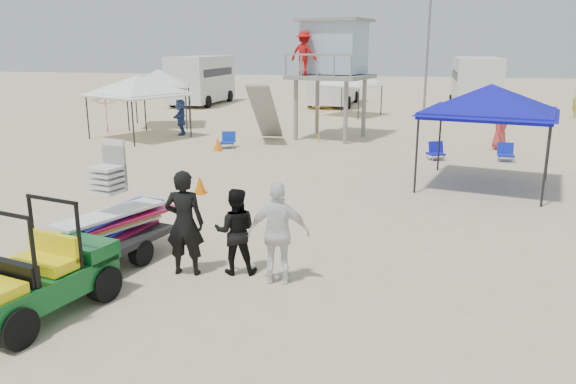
% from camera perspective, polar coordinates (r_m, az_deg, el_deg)
% --- Properties ---
extents(ground, '(140.00, 140.00, 0.00)m').
position_cam_1_polar(ground, '(8.41, -8.28, -13.53)').
color(ground, beige).
rests_on(ground, ground).
extents(utility_cart, '(1.59, 2.44, 1.71)m').
position_cam_1_polar(utility_cart, '(9.14, -24.45, -6.89)').
color(utility_cart, '#0C511E').
rests_on(utility_cart, ground).
extents(surf_trailer, '(1.65, 2.47, 2.01)m').
position_cam_1_polar(surf_trailer, '(10.95, -17.11, -2.62)').
color(surf_trailer, black).
rests_on(surf_trailer, ground).
extents(man_left, '(0.74, 0.53, 1.89)m').
position_cam_1_polar(man_left, '(9.98, -10.47, -3.11)').
color(man_left, black).
rests_on(man_left, ground).
extents(man_mid, '(0.87, 0.74, 1.56)m').
position_cam_1_polar(man_mid, '(9.96, -5.35, -3.98)').
color(man_mid, black).
rests_on(man_mid, ground).
extents(man_right, '(1.10, 0.62, 1.77)m').
position_cam_1_polar(man_right, '(9.46, -0.95, -4.22)').
color(man_right, white).
rests_on(man_right, ground).
extents(lifeguard_tower, '(3.71, 3.71, 4.94)m').
position_cam_1_polar(lifeguard_tower, '(24.73, 4.29, 13.99)').
color(lifeguard_tower, gray).
rests_on(lifeguard_tower, ground).
extents(canopy_blue, '(4.03, 4.03, 3.32)m').
position_cam_1_polar(canopy_blue, '(16.80, 19.95, 9.78)').
color(canopy_blue, black).
rests_on(canopy_blue, ground).
extents(canopy_white_a, '(4.30, 4.30, 3.10)m').
position_cam_1_polar(canopy_white_a, '(25.44, -15.09, 11.02)').
color(canopy_white_a, black).
rests_on(canopy_white_a, ground).
extents(canopy_white_b, '(3.71, 3.71, 3.22)m').
position_cam_1_polar(canopy_white_b, '(29.03, -13.06, 11.77)').
color(canopy_white_b, black).
rests_on(canopy_white_b, ground).
extents(canopy_white_c, '(3.74, 3.74, 2.98)m').
position_cam_1_polar(canopy_white_c, '(32.98, 6.36, 11.92)').
color(canopy_white_c, black).
rests_on(canopy_white_c, ground).
extents(umbrella_a, '(1.98, 2.02, 1.70)m').
position_cam_1_polar(umbrella_a, '(27.66, -18.01, 7.51)').
color(umbrella_a, red).
rests_on(umbrella_a, ground).
extents(umbrella_b, '(2.44, 2.44, 1.57)m').
position_cam_1_polar(umbrella_b, '(23.73, 3.21, 6.97)').
color(umbrella_b, yellow).
rests_on(umbrella_b, ground).
extents(cone_near, '(0.34, 0.34, 0.50)m').
position_cam_1_polar(cone_near, '(15.58, -8.95, 0.74)').
color(cone_near, orange).
rests_on(cone_near, ground).
extents(cone_far, '(0.34, 0.34, 0.50)m').
position_cam_1_polar(cone_far, '(21.93, -7.15, 4.83)').
color(cone_far, orange).
rests_on(cone_far, ground).
extents(beach_chair_a, '(0.67, 0.72, 0.64)m').
position_cam_1_polar(beach_chair_a, '(22.53, -6.12, 5.28)').
color(beach_chair_a, '#0F30A6').
rests_on(beach_chair_a, ground).
extents(beach_chair_b, '(0.71, 0.79, 0.64)m').
position_cam_1_polar(beach_chair_b, '(20.76, 14.78, 4.08)').
color(beach_chair_b, '#1012B4').
rests_on(beach_chair_b, ground).
extents(beach_chair_c, '(0.55, 0.58, 0.64)m').
position_cam_1_polar(beach_chair_c, '(21.24, 21.23, 3.79)').
color(beach_chair_c, '#1020B1').
rests_on(beach_chair_c, ground).
extents(rv_far_left, '(2.64, 6.80, 3.25)m').
position_cam_1_polar(rv_far_left, '(39.79, -8.79, 11.39)').
color(rv_far_left, silver).
rests_on(rv_far_left, ground).
extents(rv_mid_left, '(2.65, 6.50, 3.25)m').
position_cam_1_polar(rv_mid_left, '(38.85, 4.74, 11.43)').
color(rv_mid_left, silver).
rests_on(rv_mid_left, ground).
extents(rv_mid_right, '(2.64, 7.00, 3.25)m').
position_cam_1_polar(rv_mid_right, '(37.05, 18.50, 10.59)').
color(rv_mid_right, silver).
rests_on(rv_mid_right, ground).
extents(light_pole_left, '(0.14, 0.14, 8.00)m').
position_cam_1_polar(light_pole_left, '(33.86, 14.03, 14.32)').
color(light_pole_left, slate).
rests_on(light_pole_left, ground).
extents(distant_beachgoers, '(19.65, 11.99, 1.84)m').
position_cam_1_polar(distant_beachgoers, '(26.09, 8.51, 7.66)').
color(distant_beachgoers, '#2F488F').
rests_on(distant_beachgoers, ground).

